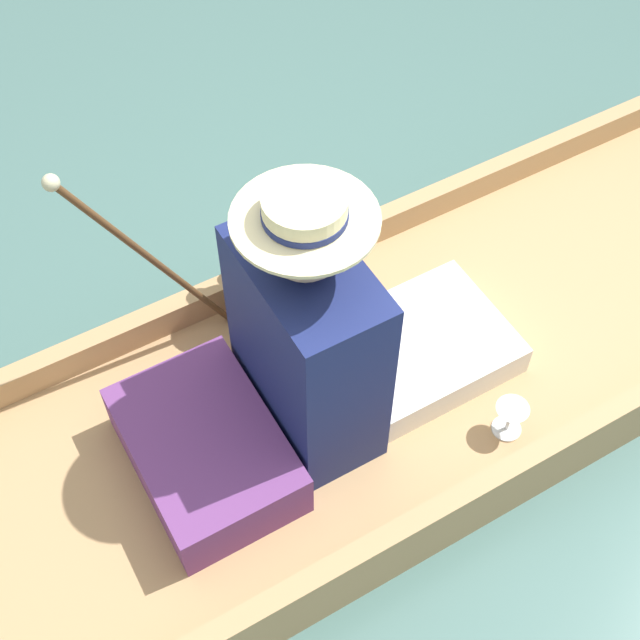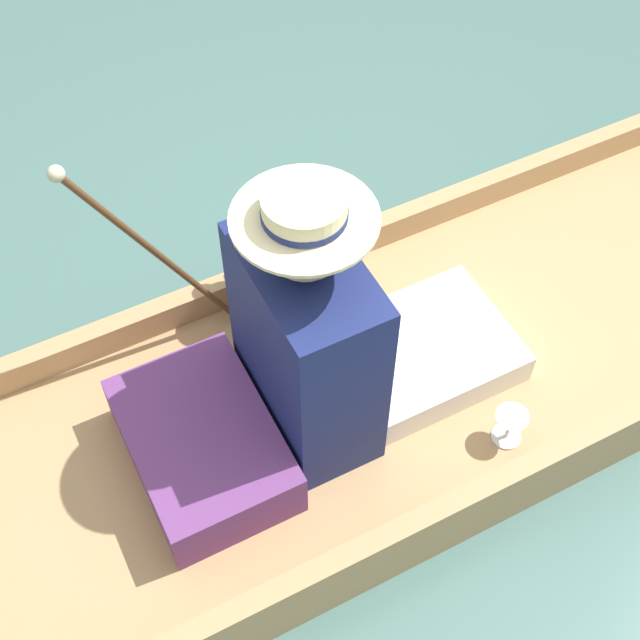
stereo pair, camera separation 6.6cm
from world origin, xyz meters
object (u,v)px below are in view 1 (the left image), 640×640
object	(u,v)px
seated_person	(333,338)
teddy_bear	(265,267)
walking_cane	(137,248)
wine_glass	(511,414)

from	to	relation	value
seated_person	teddy_bear	size ratio (longest dim) A/B	2.07
seated_person	walking_cane	world-z (taller)	seated_person
teddy_bear	walking_cane	world-z (taller)	walking_cane
wine_glass	walking_cane	xyz separation A→B (m)	(-0.77, -0.76, 0.39)
teddy_bear	wine_glass	world-z (taller)	teddy_bear
seated_person	teddy_bear	xyz separation A→B (m)	(-0.41, 0.00, -0.12)
seated_person	teddy_bear	distance (m)	0.43
wine_glass	walking_cane	size ratio (longest dim) A/B	0.14
seated_person	teddy_bear	world-z (taller)	seated_person
seated_person	wine_glass	xyz separation A→B (m)	(0.34, 0.39, -0.24)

